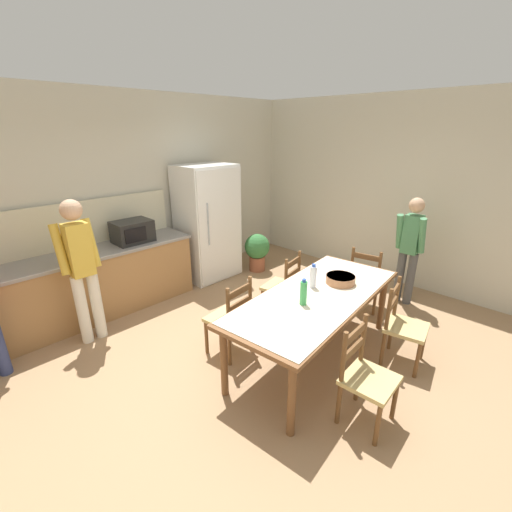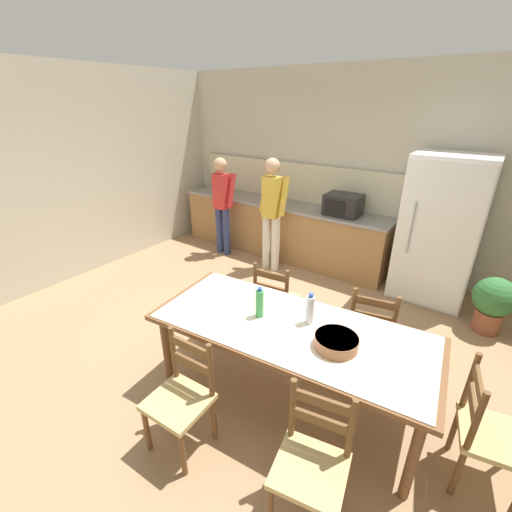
{
  "view_description": "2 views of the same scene",
  "coord_description": "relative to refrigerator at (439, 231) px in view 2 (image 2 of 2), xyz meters",
  "views": [
    {
      "loc": [
        -2.15,
        -2.19,
        2.39
      ],
      "look_at": [
        0.15,
        0.05,
        1.19
      ],
      "focal_mm": 24.0,
      "sensor_mm": 36.0,
      "label": 1
    },
    {
      "loc": [
        1.67,
        -2.41,
        2.42
      ],
      "look_at": [
        -0.17,
        0.15,
        0.98
      ],
      "focal_mm": 24.0,
      "sensor_mm": 36.0,
      "label": 2
    }
  ],
  "objects": [
    {
      "name": "ground_plane",
      "position": [
        -1.2,
        -2.19,
        -0.93
      ],
      "size": [
        8.32,
        8.32,
        0.0
      ],
      "primitive_type": "plane",
      "color": "#9E7A56"
    },
    {
      "name": "wall_back",
      "position": [
        -1.2,
        0.47,
        0.52
      ],
      "size": [
        6.52,
        0.12,
        2.9
      ],
      "primitive_type": "cube",
      "color": "beige",
      "rests_on": "ground"
    },
    {
      "name": "wall_left",
      "position": [
        -4.46,
        -2.19,
        0.52
      ],
      "size": [
        0.12,
        5.2,
        2.9
      ],
      "primitive_type": "cube",
      "color": "beige",
      "rests_on": "ground"
    },
    {
      "name": "kitchen_counter",
      "position": [
        -2.36,
        0.04,
        -0.48
      ],
      "size": [
        3.62,
        0.66,
        0.9
      ],
      "color": "#9E7042",
      "rests_on": "ground"
    },
    {
      "name": "counter_splashback",
      "position": [
        -2.36,
        0.35,
        0.27
      ],
      "size": [
        3.58,
        0.03,
        0.6
      ],
      "primitive_type": "cube",
      "color": "beige",
      "rests_on": "kitchen_counter"
    },
    {
      "name": "refrigerator",
      "position": [
        0.0,
        0.0,
        0.0
      ],
      "size": [
        0.89,
        0.73,
        1.86
      ],
      "color": "white",
      "rests_on": "ground"
    },
    {
      "name": "microwave",
      "position": [
        -1.29,
        0.02,
        0.12
      ],
      "size": [
        0.5,
        0.39,
        0.3
      ],
      "color": "black",
      "rests_on": "kitchen_counter"
    },
    {
      "name": "dining_table",
      "position": [
        -0.62,
        -2.61,
        -0.23
      ],
      "size": [
        2.34,
        1.17,
        0.78
      ],
      "rotation": [
        0.0,
        0.0,
        0.1
      ],
      "color": "brown",
      "rests_on": "ground"
    },
    {
      "name": "bottle_near_centre",
      "position": [
        -0.9,
        -2.63,
        -0.03
      ],
      "size": [
        0.07,
        0.07,
        0.27
      ],
      "color": "green",
      "rests_on": "dining_table"
    },
    {
      "name": "bottle_off_centre",
      "position": [
        -0.52,
        -2.48,
        -0.03
      ],
      "size": [
        0.07,
        0.07,
        0.27
      ],
      "color": "silver",
      "rests_on": "dining_table"
    },
    {
      "name": "serving_bowl",
      "position": [
        -0.22,
        -2.64,
        -0.11
      ],
      "size": [
        0.32,
        0.32,
        0.09
      ],
      "color": "#9E6642",
      "rests_on": "dining_table"
    },
    {
      "name": "chair_side_far_left",
      "position": [
        -1.2,
        -1.9,
        -0.49
      ],
      "size": [
        0.47,
        0.45,
        0.91
      ],
      "rotation": [
        0.0,
        0.0,
        3.26
      ],
      "color": "brown",
      "rests_on": "ground"
    },
    {
      "name": "chair_side_far_right",
      "position": [
        -0.19,
        -1.79,
        -0.49
      ],
      "size": [
        0.49,
        0.47,
        0.91
      ],
      "rotation": [
        0.0,
        0.0,
        3.34
      ],
      "color": "brown",
      "rests_on": "ground"
    },
    {
      "name": "chair_side_near_left",
      "position": [
        -1.05,
        -3.42,
        -0.49
      ],
      "size": [
        0.44,
        0.42,
        0.91
      ],
      "rotation": [
        0.0,
        0.0,
        0.05
      ],
      "color": "brown",
      "rests_on": "ground"
    },
    {
      "name": "chair_head_end",
      "position": [
        0.79,
        -2.46,
        -0.49
      ],
      "size": [
        0.47,
        0.49,
        0.91
      ],
      "rotation": [
        0.0,
        0.0,
        1.76
      ],
      "color": "brown",
      "rests_on": "ground"
    },
    {
      "name": "chair_side_near_right",
      "position": [
        -0.04,
        -3.31,
        -0.49
      ],
      "size": [
        0.49,
        0.47,
        0.91
      ],
      "rotation": [
        0.0,
        0.0,
        0.19
      ],
      "color": "brown",
      "rests_on": "ground"
    },
    {
      "name": "person_at_sink",
      "position": [
        -3.16,
        -0.48,
        -0.03
      ],
      "size": [
        0.41,
        0.28,
        1.61
      ],
      "rotation": [
        0.0,
        0.0,
        1.57
      ],
      "color": "navy",
      "rests_on": "ground"
    },
    {
      "name": "person_at_counter",
      "position": [
        -2.18,
        -0.5,
        0.02
      ],
      "size": [
        0.43,
        0.29,
        1.7
      ],
      "rotation": [
        0.0,
        0.0,
        1.57
      ],
      "color": "silver",
      "rests_on": "ground"
    },
    {
      "name": "potted_plant",
      "position": [
        0.73,
        -0.43,
        -0.55
      ],
      "size": [
        0.44,
        0.44,
        0.67
      ],
      "color": "brown",
      "rests_on": "ground"
    }
  ]
}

